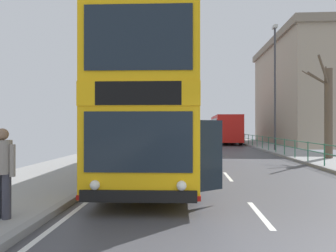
{
  "coord_description": "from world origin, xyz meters",
  "views": [
    {
      "loc": [
        -1.54,
        -3.83,
        1.83
      ],
      "look_at": [
        -2.21,
        7.45,
        1.86
      ],
      "focal_mm": 32.38,
      "sensor_mm": 36.0,
      "label": 1
    }
  ],
  "objects_px": {
    "double_decker_bus_main": "(157,112)",
    "street_lamp_far_side": "(275,79)",
    "pedestrian_companion": "(2,168)",
    "bare_tree_far_00": "(328,109)",
    "background_bus_far_lane": "(225,128)"
  },
  "relations": [
    {
      "from": "double_decker_bus_main",
      "to": "bare_tree_far_00",
      "type": "bearing_deg",
      "value": 32.12
    },
    {
      "from": "background_bus_far_lane",
      "to": "street_lamp_far_side",
      "type": "distance_m",
      "value": 11.57
    },
    {
      "from": "street_lamp_far_side",
      "to": "bare_tree_far_00",
      "type": "height_order",
      "value": "street_lamp_far_side"
    },
    {
      "from": "street_lamp_far_side",
      "to": "bare_tree_far_00",
      "type": "distance_m",
      "value": 6.3
    },
    {
      "from": "background_bus_far_lane",
      "to": "street_lamp_far_side",
      "type": "xyz_separation_m",
      "value": [
        2.19,
        -10.75,
        3.67
      ]
    },
    {
      "from": "double_decker_bus_main",
      "to": "street_lamp_far_side",
      "type": "distance_m",
      "value": 13.8
    },
    {
      "from": "pedestrian_companion",
      "to": "double_decker_bus_main",
      "type": "bearing_deg",
      "value": 68.87
    },
    {
      "from": "double_decker_bus_main",
      "to": "background_bus_far_lane",
      "type": "xyz_separation_m",
      "value": [
        5.39,
        21.9,
        -0.74
      ]
    },
    {
      "from": "street_lamp_far_side",
      "to": "bare_tree_far_00",
      "type": "bearing_deg",
      "value": -78.21
    },
    {
      "from": "pedestrian_companion",
      "to": "bare_tree_far_00",
      "type": "relative_size",
      "value": 0.31
    },
    {
      "from": "street_lamp_far_side",
      "to": "background_bus_far_lane",
      "type": "bearing_deg",
      "value": 101.54
    },
    {
      "from": "background_bus_far_lane",
      "to": "street_lamp_far_side",
      "type": "relative_size",
      "value": 1.01
    },
    {
      "from": "pedestrian_companion",
      "to": "background_bus_far_lane",
      "type": "bearing_deg",
      "value": 74.57
    },
    {
      "from": "background_bus_far_lane",
      "to": "bare_tree_far_00",
      "type": "xyz_separation_m",
      "value": [
        3.37,
        -16.4,
        1.15
      ]
    },
    {
      "from": "background_bus_far_lane",
      "to": "bare_tree_far_00",
      "type": "height_order",
      "value": "bare_tree_far_00"
    }
  ]
}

